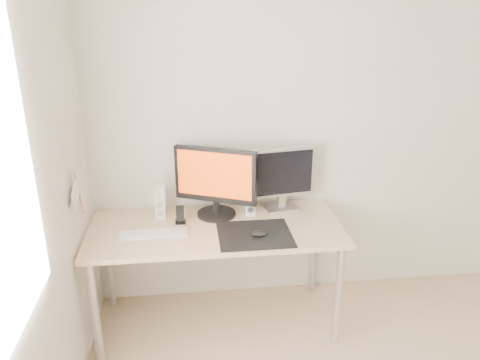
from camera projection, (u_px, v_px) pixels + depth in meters
wall_back at (345, 128)px, 3.23m from camera, size 3.50×0.00×3.50m
mousepad at (255, 234)px, 2.86m from camera, size 0.45×0.40×0.00m
mouse at (259, 234)px, 2.83m from camera, size 0.10×0.06×0.04m
desk at (216, 237)px, 3.00m from camera, size 1.60×0.70×0.73m
main_monitor at (215, 180)px, 3.03m from camera, size 0.52×0.34×0.47m
second_monitor at (282, 176)px, 3.15m from camera, size 0.45×0.19×0.43m
speaker_left at (160, 203)px, 3.05m from camera, size 0.07×0.08×0.22m
speaker_right at (250, 199)px, 3.10m from camera, size 0.07×0.08×0.22m
keyboard at (154, 234)px, 2.86m from camera, size 0.42×0.12×0.02m
phone_dock at (180, 218)px, 3.00m from camera, size 0.07×0.06×0.12m
pennant at (77, 194)px, 2.64m from camera, size 0.01×0.23×0.29m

